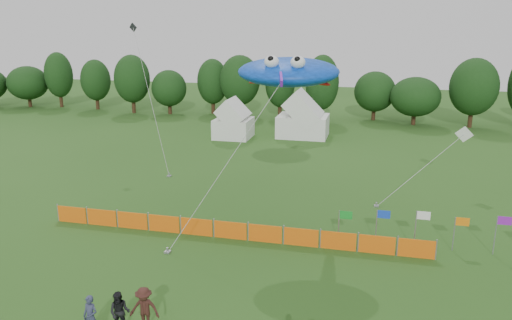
% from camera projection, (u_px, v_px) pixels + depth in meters
% --- Properties ---
extents(treeline, '(104.57, 8.78, 8.36)m').
position_uv_depth(treeline, '(344.00, 87.00, 60.90)').
color(treeline, '#382314').
rests_on(treeline, ground).
extents(tent_left, '(3.79, 3.79, 3.34)m').
position_uv_depth(tent_left, '(233.00, 122.00, 52.48)').
color(tent_left, white).
rests_on(tent_left, ground).
extents(tent_right, '(5.33, 4.26, 3.76)m').
position_uv_depth(tent_right, '(303.00, 119.00, 52.97)').
color(tent_right, white).
rests_on(tent_right, ground).
extents(barrier_fence, '(21.90, 0.06, 1.00)m').
position_uv_depth(barrier_fence, '(230.00, 230.00, 27.92)').
color(barrier_fence, '#E05C0C').
rests_on(barrier_fence, ground).
extents(flag_row, '(10.73, 0.71, 2.21)m').
position_uv_depth(flag_row, '(439.00, 226.00, 26.26)').
color(flag_row, gray).
rests_on(flag_row, ground).
extents(spectator_a, '(0.67, 0.49, 1.71)m').
position_uv_depth(spectator_a, '(91.00, 317.00, 19.07)').
color(spectator_a, '#2F344F').
rests_on(spectator_a, ground).
extents(spectator_b, '(0.94, 0.80, 1.70)m').
position_uv_depth(spectator_b, '(120.00, 312.00, 19.34)').
color(spectator_b, black).
rests_on(spectator_b, ground).
extents(spectator_c, '(1.26, 0.82, 1.83)m').
position_uv_depth(spectator_c, '(144.00, 309.00, 19.47)').
color(spectator_c, '#381B16').
rests_on(spectator_c, ground).
extents(stingray_kite, '(8.70, 11.71, 10.18)m').
position_uv_depth(stingray_kite, '(290.00, 72.00, 27.01)').
color(stingray_kite, blue).
rests_on(stingray_kite, ground).
extents(small_kite_white, '(6.51, 5.30, 4.76)m').
position_uv_depth(small_kite_white, '(442.00, 153.00, 34.61)').
color(small_kite_white, white).
rests_on(small_kite_white, ground).
extents(small_kite_dark, '(5.54, 5.50, 11.79)m').
position_uv_depth(small_kite_dark, '(148.00, 90.00, 41.12)').
color(small_kite_dark, black).
rests_on(small_kite_dark, ground).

